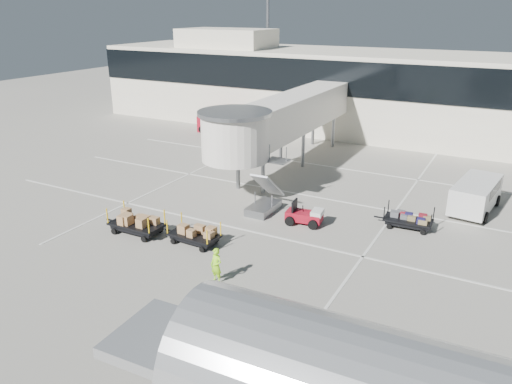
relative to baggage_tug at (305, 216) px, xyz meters
The scene contains 11 objects.
ground 4.81m from the baggage_tug, 110.53° to the right, with size 140.00×140.00×0.00m, color #A7A295.
lane_markings 5.41m from the baggage_tug, 115.80° to the left, with size 40.00×30.00×0.02m.
terminal 25.79m from the baggage_tug, 94.56° to the left, with size 64.00×12.11×15.20m.
jet_bridge 10.33m from the baggage_tug, 125.98° to the left, with size 5.70×20.40×6.03m.
baggage_tug is the anchor object (origin of this frame).
suitcase_cart 6.01m from the baggage_tug, 22.91° to the left, with size 3.40×1.50×1.32m.
box_cart_near 6.85m from the baggage_tug, 128.51° to the right, with size 3.46×1.49×1.35m.
box_cart_far 9.85m from the baggage_tug, 143.79° to the right, with size 3.84×1.57×1.50m.
ground_worker 8.27m from the baggage_tug, 97.18° to the right, with size 0.63×0.41×1.73m, color #8FE518.
minivan 11.29m from the baggage_tug, 39.66° to the left, with size 2.81×5.40×1.96m.
belt_loader 23.94m from the baggage_tug, 134.86° to the left, with size 4.62×2.16×2.16m.
Camera 1 is at (12.08, -21.01, 12.20)m, focal length 35.00 mm.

